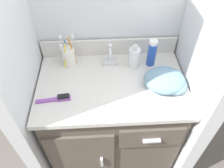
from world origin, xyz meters
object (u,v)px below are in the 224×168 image
Objects in this scene: soap_dispenser at (134,57)px; hand_towel at (167,81)px; hairbrush at (58,98)px; toothbrush_cup at (69,56)px; shaving_cream_can at (152,53)px.

hand_towel is at bearing -48.07° from soap_dispenser.
hairbrush is at bearing -173.52° from hand_towel.
toothbrush_cup is 1.19× the size of shaving_cream_can.
hairbrush is at bearing -98.44° from toothbrush_cup.
shaving_cream_can is at bearing -3.35° from toothbrush_cup.
soap_dispenser is (0.39, -0.04, 0.01)m from toothbrush_cup.
hand_towel is (0.05, -0.19, -0.05)m from shaving_cream_can.
toothbrush_cup is 0.50m from shaving_cream_can.
soap_dispenser is 0.24m from hand_towel.
soap_dispenser is at bearing 22.94° from hairbrush.
soap_dispenser is 0.50m from hairbrush.
hairbrush is 0.60m from hand_towel.
toothbrush_cup is at bearing 74.97° from hairbrush.
shaving_cream_can is (0.11, 0.01, 0.02)m from soap_dispenser.
hairbrush is at bearing -154.57° from shaving_cream_can.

